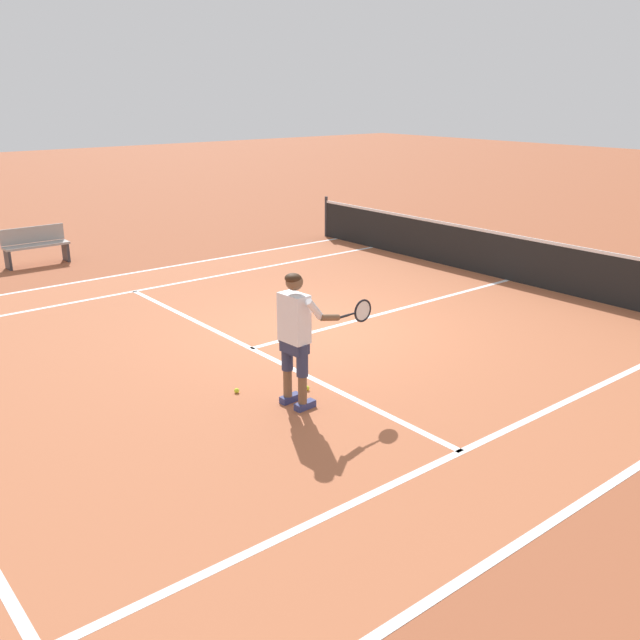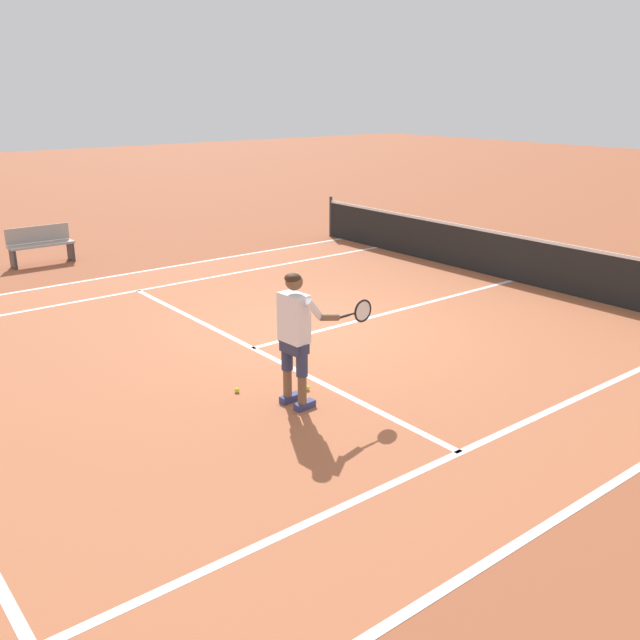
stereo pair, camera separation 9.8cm
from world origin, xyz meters
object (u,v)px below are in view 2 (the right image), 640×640
at_px(tennis_ball_by_baseline, 307,388).
at_px(courtside_bench, 41,244).
at_px(tennis_ball_near_feet, 237,390).
at_px(tennis_player, 296,331).

height_order(tennis_ball_by_baseline, courtside_bench, courtside_bench).
distance_m(tennis_ball_near_feet, courtside_bench, 8.84).
distance_m(tennis_ball_near_feet, tennis_ball_by_baseline, 0.92).
bearing_deg(tennis_player, tennis_ball_by_baseline, 126.94).
height_order(tennis_ball_near_feet, courtside_bench, courtside_bench).
distance_m(tennis_player, tennis_ball_near_feet, 1.30).
bearing_deg(tennis_ball_near_feet, tennis_ball_by_baseline, 55.81).
distance_m(tennis_ball_by_baseline, courtside_bench, 9.37).
height_order(tennis_ball_near_feet, tennis_ball_by_baseline, same).
relative_size(tennis_ball_near_feet, courtside_bench, 0.05).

